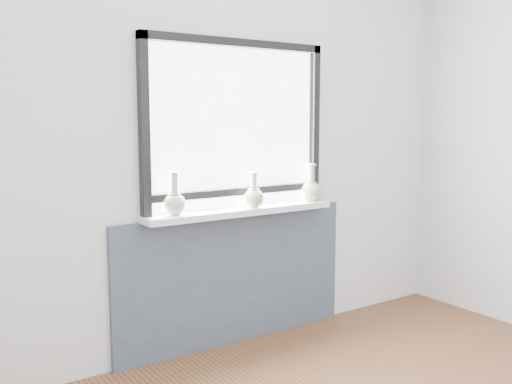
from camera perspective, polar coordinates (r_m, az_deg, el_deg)
back_wall at (r=3.65m, az=-2.30°, el=4.81°), size 3.60×0.02×2.60m
apron_panel at (r=3.76m, az=-1.99°, el=-8.56°), size 1.70×0.03×0.86m
windowsill at (r=3.61m, az=-1.43°, el=-1.93°), size 1.32×0.18×0.04m
window at (r=3.61m, az=-2.00°, el=7.02°), size 1.30×0.06×1.05m
vase_a at (r=3.37m, az=-8.16°, el=-0.95°), size 0.14×0.14×0.25m
vase_b at (r=3.61m, az=-0.23°, el=-0.44°), size 0.13×0.13×0.22m
vase_c at (r=3.92m, az=5.53°, el=0.26°), size 0.15×0.15×0.25m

